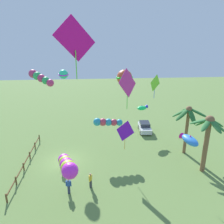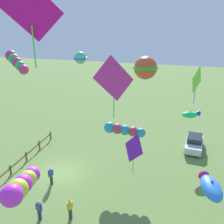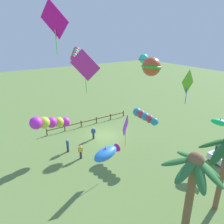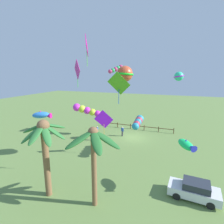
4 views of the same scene
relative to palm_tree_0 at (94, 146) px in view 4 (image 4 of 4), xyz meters
name	(u,v)px [view 4 (image 4 of 4)]	position (x,y,z in m)	size (l,w,h in m)	color
ground_plane	(133,137)	(0.80, -15.31, -4.92)	(120.00, 120.00, 0.00)	olive
palm_tree_0	(94,146)	(0.00, 0.00, 0.00)	(4.09, 4.04, 6.33)	brown
palm_tree_1	(44,141)	(4.16, 0.33, -0.09)	(3.58, 3.80, 6.54)	brown
rail_fence	(137,126)	(1.00, -19.58, -4.33)	(12.67, 0.12, 0.95)	brown
parked_car_0	(194,190)	(-7.24, -3.48, -4.17)	(4.03, 2.03, 1.51)	silver
spectator_0	(95,135)	(5.83, -12.11, -4.11)	(0.52, 0.34, 1.59)	#38383D
spectator_1	(122,131)	(2.53, -15.35, -4.11)	(0.51, 0.36, 1.59)	#38383D
spectator_2	(97,131)	(6.50, -14.17, -4.11)	(0.28, 0.55, 1.59)	#2D3351
kite_ball_0	(179,76)	(-5.38, -15.47, 4.68)	(1.50, 1.49, 1.24)	#2EDC9D
kite_ball_1	(125,74)	(0.12, -8.05, 5.03)	(2.42, 2.42, 1.72)	#C64C2B
kite_tube_2	(138,122)	(-1.11, -9.97, -0.75)	(1.00, 3.71, 1.12)	teal
kite_diamond_3	(77,70)	(6.46, -8.76, 5.52)	(1.82, 1.75, 3.46)	#C92990
kite_tube_4	(116,69)	(3.97, -16.30, 5.74)	(1.89, 2.41, 1.37)	#BA3268
kite_diamond_5	(104,120)	(2.73, -8.28, -0.40)	(1.85, 1.66, 3.39)	#6710B8
kite_tube_6	(86,110)	(8.30, -13.89, -0.73)	(4.44, 2.06, 2.14)	#DA2CDA
kite_diamond_7	(87,46)	(7.22, -12.81, 8.93)	(1.47, 2.95, 4.53)	#CC0E87
kite_diamond_8	(119,84)	(-0.43, -4.35, 4.18)	(2.02, 0.49, 2.88)	#54B41C
kite_fish_9	(187,145)	(-6.40, -4.21, -0.67)	(1.71, 2.08, 0.88)	#16DB64
kite_fish_10	(42,115)	(7.75, -3.53, 0.83)	(2.20, 1.37, 0.90)	#2D7EE6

